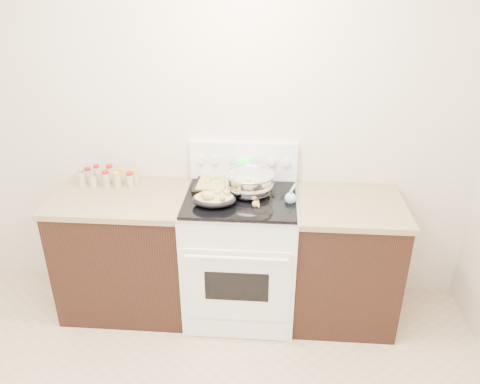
{
  "coord_description": "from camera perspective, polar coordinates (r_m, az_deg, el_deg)",
  "views": [
    {
      "loc": [
        0.56,
        -1.37,
        2.35
      ],
      "look_at": [
        0.35,
        1.37,
        1.0
      ],
      "focal_mm": 35.0,
      "sensor_mm": 36.0,
      "label": 1
    }
  ],
  "objects": [
    {
      "name": "baking_sheet",
      "position": [
        3.27,
        -1.56,
        1.03
      ],
      "size": [
        0.46,
        0.33,
        0.06
      ],
      "color": "black",
      "rests_on": "kitchen_range"
    },
    {
      "name": "blue_ladle",
      "position": [
        3.07,
        6.2,
        -0.59
      ],
      "size": [
        0.09,
        0.27,
        0.09
      ],
      "color": "#88BBCA",
      "rests_on": "kitchen_range"
    },
    {
      "name": "roasting_pan",
      "position": [
        3.0,
        -3.22,
        -0.77
      ],
      "size": [
        0.3,
        0.22,
        0.11
      ],
      "color": "black",
      "rests_on": "kitchen_range"
    },
    {
      "name": "wooden_spoon",
      "position": [
        3.04,
        1.99,
        -1.14
      ],
      "size": [
        0.05,
        0.27,
        0.04
      ],
      "color": "tan",
      "rests_on": "kitchen_range"
    },
    {
      "name": "spice_jars",
      "position": [
        3.46,
        -15.81,
        1.78
      ],
      "size": [
        0.4,
        0.14,
        0.13
      ],
      "color": "#BFB28C",
      "rests_on": "counter_left"
    },
    {
      "name": "kitchen_range",
      "position": [
        3.36,
        0.07,
        -7.41
      ],
      "size": [
        0.78,
        0.73,
        1.22
      ],
      "color": "white",
      "rests_on": "ground"
    },
    {
      "name": "counter_left",
      "position": [
        3.53,
        -13.57,
        -6.97
      ],
      "size": [
        0.93,
        0.67,
        0.92
      ],
      "color": "black",
      "rests_on": "ground"
    },
    {
      "name": "mixing_bowl",
      "position": [
        3.14,
        1.16,
        1.12
      ],
      "size": [
        0.39,
        0.39,
        0.2
      ],
      "color": "silver",
      "rests_on": "kitchen_range"
    },
    {
      "name": "room_shell",
      "position": [
        1.62,
        -16.3,
        1.45
      ],
      "size": [
        4.1,
        3.6,
        2.75
      ],
      "color": "beige",
      "rests_on": "ground"
    },
    {
      "name": "counter_right",
      "position": [
        3.42,
        12.5,
        -8.09
      ],
      "size": [
        0.73,
        0.67,
        0.92
      ],
      "color": "black",
      "rests_on": "ground"
    }
  ]
}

